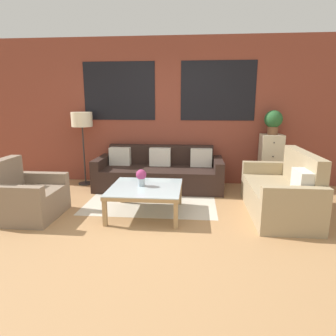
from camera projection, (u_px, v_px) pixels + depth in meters
ground_plane at (150, 232)px, 3.79m from camera, size 16.00×16.00×0.00m
wall_back_brick at (168, 112)px, 5.85m from camera, size 8.40×0.09×2.80m
rug at (152, 200)px, 4.97m from camera, size 2.08×1.52×0.00m
couch_dark at (159, 173)px, 5.64m from camera, size 2.34×0.88×0.78m
settee_vintage at (282, 193)px, 4.33m from camera, size 0.80×1.64×0.92m
armchair_corner at (27, 198)px, 4.23m from camera, size 0.80×0.88×0.84m
coffee_table at (146, 190)px, 4.31m from camera, size 1.01×1.01×0.41m
floor_lamp at (82, 122)px, 5.71m from camera, size 0.40×0.40×1.41m
drawer_cabinet at (270, 161)px, 5.62m from camera, size 0.40×0.37×1.01m
potted_plant at (273, 121)px, 5.46m from camera, size 0.32×0.32×0.44m
flower_vase at (141, 177)px, 4.31m from camera, size 0.15×0.15×0.24m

